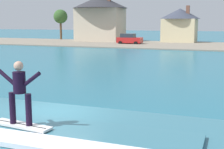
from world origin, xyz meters
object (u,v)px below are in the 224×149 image
object	(u,v)px
car_near_shore	(129,39)
tree_tall_bare	(61,17)
surfer	(20,89)
wave_crest	(38,140)
house_with_chimney	(100,15)
house_small_cottage	(180,24)
surfboard	(21,125)

from	to	relation	value
car_near_shore	tree_tall_bare	bearing A→B (deg)	155.99
surfer	tree_tall_bare	size ratio (longest dim) A/B	0.26
wave_crest	house_with_chimney	size ratio (longest dim) A/B	1.00
house_small_cottage	tree_tall_bare	world-z (taller)	house_small_cottage
house_with_chimney	car_near_shore	bearing A→B (deg)	-37.28
surfboard	car_near_shore	size ratio (longest dim) A/B	0.43
wave_crest	surfboard	world-z (taller)	surfboard
surfer	tree_tall_bare	bearing A→B (deg)	118.47
surfboard	surfer	xyz separation A→B (m)	(0.01, -0.02, 0.95)
car_near_shore	wave_crest	bearing A→B (deg)	-75.68
surfer	tree_tall_bare	distance (m)	60.83
surfboard	house_small_cottage	bearing A→B (deg)	94.60
wave_crest	surfer	size ratio (longest dim) A/B	6.43
surfer	house_small_cottage	distance (m)	54.05
house_with_chimney	tree_tall_bare	size ratio (longest dim) A/B	1.66
surfboard	surfer	size ratio (longest dim) A/B	1.08
house_small_cottage	surfer	bearing A→B (deg)	-85.38
wave_crest	tree_tall_bare	world-z (taller)	tree_tall_bare
surfer	house_with_chimney	size ratio (longest dim) A/B	0.16
house_with_chimney	house_small_cottage	xyz separation A→B (m)	(14.85, 2.34, -1.67)
car_near_shore	house_small_cottage	xyz separation A→B (m)	(7.09, 8.25, 2.53)
tree_tall_bare	surfboard	bearing A→B (deg)	-61.53
house_with_chimney	tree_tall_bare	world-z (taller)	house_with_chimney
wave_crest	house_small_cottage	distance (m)	53.42
wave_crest	surfboard	distance (m)	0.94
house_with_chimney	surfboard	bearing A→B (deg)	-69.56
car_near_shore	house_small_cottage	world-z (taller)	house_small_cottage
house_with_chimney	house_small_cottage	bearing A→B (deg)	8.95
surfer	house_with_chimney	world-z (taller)	house_with_chimney
wave_crest	surfer	distance (m)	1.75
house_with_chimney	tree_tall_bare	distance (m)	9.96
surfboard	house_small_cottage	world-z (taller)	house_small_cottage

